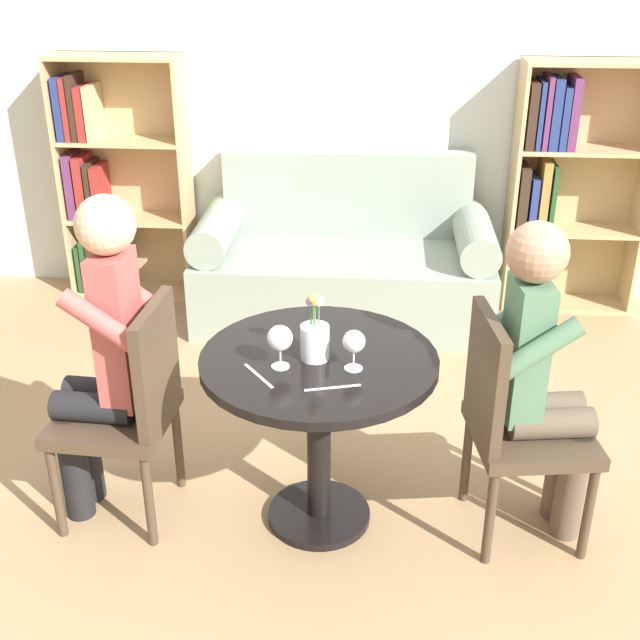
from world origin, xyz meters
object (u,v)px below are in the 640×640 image
object	(u,v)px
person_left	(102,355)
person_right	(543,376)
bookshelf_left	(112,186)
chair_right	(513,419)
chair_left	(130,404)
wine_glass_left	(280,339)
flower_vase	(315,337)
couch	(344,265)
wine_glass_right	(354,343)
bookshelf_right	(559,188)

from	to	relation	value
person_left	person_right	xyz separation A→B (m)	(1.58, 0.02, -0.03)
bookshelf_left	chair_right	world-z (taller)	bookshelf_left
chair_left	wine_glass_left	distance (m)	0.67
person_right	chair_right	bearing A→B (deg)	95.59
person_left	flower_vase	xyz separation A→B (m)	(0.77, -0.01, 0.11)
chair_left	chair_right	world-z (taller)	same
couch	wine_glass_right	distance (m)	2.02
wine_glass_left	person_left	bearing A→B (deg)	173.06
bookshelf_left	person_left	xyz separation A→B (m)	(0.65, -2.14, 0.01)
person_right	flower_vase	world-z (taller)	person_right
wine_glass_left	flower_vase	xyz separation A→B (m)	(0.11, 0.07, -0.02)
wine_glass_right	chair_right	bearing A→B (deg)	7.28
bookshelf_right	person_left	size ratio (longest dim) A/B	1.12
bookshelf_left	person_right	xyz separation A→B (m)	(2.22, -2.12, -0.01)
bookshelf_right	couch	bearing A→B (deg)	-167.83
person_left	couch	bearing A→B (deg)	160.80
couch	person_right	distance (m)	2.05
bookshelf_right	flower_vase	world-z (taller)	bookshelf_right
couch	wine_glass_left	size ratio (longest dim) A/B	10.78
person_left	wine_glass_right	xyz separation A→B (m)	(0.91, -0.07, 0.13)
person_right	bookshelf_left	bearing A→B (deg)	38.06
chair_right	wine_glass_right	size ratio (longest dim) A/B	6.18
person_left	chair_left	bearing A→B (deg)	87.49
bookshelf_left	person_left	size ratio (longest dim) A/B	1.12
wine_glass_right	bookshelf_left	bearing A→B (deg)	125.15
wine_glass_left	person_right	bearing A→B (deg)	6.34
bookshelf_left	wine_glass_left	world-z (taller)	bookshelf_left
person_right	wine_glass_left	size ratio (longest dim) A/B	7.88
wine_glass_left	chair_left	bearing A→B (deg)	172.93
couch	person_right	xyz separation A→B (m)	(0.79, -1.85, 0.35)
bookshelf_left	wine_glass_left	size ratio (longest dim) A/B	9.25
chair_left	wine_glass_left	xyz separation A→B (m)	(0.58, -0.07, 0.33)
chair_right	person_left	world-z (taller)	person_left
flower_vase	wine_glass_left	bearing A→B (deg)	-147.14
chair_left	person_right	size ratio (longest dim) A/B	0.73
bookshelf_right	person_right	distance (m)	2.17
chair_right	wine_glass_right	bearing A→B (deg)	88.97
chair_left	person_right	xyz separation A→B (m)	(1.49, 0.03, 0.17)
chair_left	wine_glass_right	bearing A→B (deg)	89.11
couch	bookshelf_left	distance (m)	1.50
couch	bookshelf_right	world-z (taller)	bookshelf_right
couch	chair_left	bearing A→B (deg)	-110.45
bookshelf_right	wine_glass_right	distance (m)	2.48
chair_right	flower_vase	bearing A→B (deg)	82.28
bookshelf_left	bookshelf_right	xyz separation A→B (m)	(2.67, 0.00, 0.05)
person_left	wine_glass_right	world-z (taller)	person_left
bookshelf_right	chair_left	xyz separation A→B (m)	(-1.93, -2.15, -0.23)
person_right	wine_glass_right	world-z (taller)	person_right
person_left	wine_glass_right	bearing A→B (deg)	88.96
bookshelf_left	flower_vase	world-z (taller)	bookshelf_left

